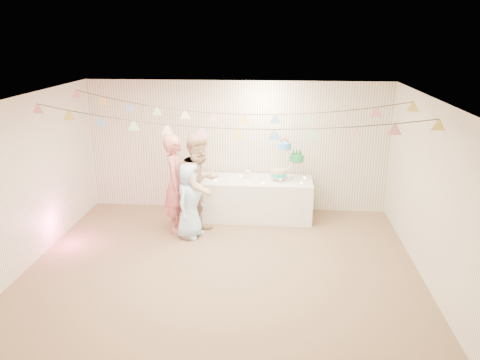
# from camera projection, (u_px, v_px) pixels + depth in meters

# --- Properties ---
(floor) EXTENTS (6.00, 6.00, 0.00)m
(floor) POSITION_uv_depth(u_px,v_px,m) (223.00, 265.00, 7.34)
(floor) COLOR brown
(floor) RESTS_ON ground
(ceiling) EXTENTS (6.00, 6.00, 0.00)m
(ceiling) POSITION_uv_depth(u_px,v_px,m) (221.00, 99.00, 6.54)
(ceiling) COLOR silver
(ceiling) RESTS_ON ground
(back_wall) EXTENTS (6.00, 6.00, 0.00)m
(back_wall) POSITION_uv_depth(u_px,v_px,m) (237.00, 147.00, 9.31)
(back_wall) COLOR white
(back_wall) RESTS_ON ground
(front_wall) EXTENTS (6.00, 6.00, 0.00)m
(front_wall) POSITION_uv_depth(u_px,v_px,m) (191.00, 267.00, 4.57)
(front_wall) COLOR white
(front_wall) RESTS_ON ground
(left_wall) EXTENTS (5.00, 5.00, 0.00)m
(left_wall) POSITION_uv_depth(u_px,v_px,m) (28.00, 181.00, 7.18)
(left_wall) COLOR white
(left_wall) RESTS_ON ground
(right_wall) EXTENTS (5.00, 5.00, 0.00)m
(right_wall) POSITION_uv_depth(u_px,v_px,m) (430.00, 192.00, 6.70)
(right_wall) COLOR white
(right_wall) RESTS_ON ground
(table) EXTENTS (2.08, 0.83, 0.78)m
(table) POSITION_uv_depth(u_px,v_px,m) (258.00, 199.00, 9.09)
(table) COLOR white
(table) RESTS_ON floor
(cake_stand) EXTENTS (0.68, 0.40, 0.76)m
(cake_stand) POSITION_uv_depth(u_px,v_px,m) (287.00, 162.00, 8.87)
(cake_stand) COLOR silver
(cake_stand) RESTS_ON table
(cake_bottom) EXTENTS (0.31, 0.31, 0.15)m
(cake_bottom) POSITION_uv_depth(u_px,v_px,m) (279.00, 177.00, 8.91)
(cake_bottom) COLOR #27B6A9
(cake_bottom) RESTS_ON cake_stand
(cake_middle) EXTENTS (0.27, 0.27, 0.22)m
(cake_middle) POSITION_uv_depth(u_px,v_px,m) (296.00, 162.00, 8.94)
(cake_middle) COLOR #1D8843
(cake_middle) RESTS_ON cake_stand
(cake_top_tier) EXTENTS (0.25, 0.25, 0.19)m
(cake_top_tier) POSITION_uv_depth(u_px,v_px,m) (284.00, 150.00, 8.77)
(cake_top_tier) COLOR #4B9EEE
(cake_top_tier) RESTS_ON cake_stand
(platter) EXTENTS (0.32, 0.32, 0.02)m
(platter) POSITION_uv_depth(u_px,v_px,m) (228.00, 181.00, 8.97)
(platter) COLOR white
(platter) RESTS_ON table
(posy) EXTENTS (0.15, 0.15, 0.17)m
(posy) POSITION_uv_depth(u_px,v_px,m) (248.00, 176.00, 9.01)
(posy) COLOR white
(posy) RESTS_ON table
(person_adult_a) EXTENTS (0.44, 0.66, 1.78)m
(person_adult_a) POSITION_uv_depth(u_px,v_px,m) (176.00, 183.00, 8.39)
(person_adult_a) COLOR #C46A66
(person_adult_a) RESTS_ON floor
(person_adult_b) EXTENTS (1.06, 1.13, 1.85)m
(person_adult_b) POSITION_uv_depth(u_px,v_px,m) (200.00, 184.00, 8.23)
(person_adult_b) COLOR tan
(person_adult_b) RESTS_ON floor
(person_child) EXTENTS (0.64, 0.77, 1.36)m
(person_child) POSITION_uv_depth(u_px,v_px,m) (190.00, 200.00, 8.15)
(person_child) COLOR #A6CDEB
(person_child) RESTS_ON floor
(bunting_back) EXTENTS (5.60, 1.10, 0.40)m
(bunting_back) POSITION_uv_depth(u_px,v_px,m) (229.00, 105.00, 7.66)
(bunting_back) COLOR pink
(bunting_back) RESTS_ON ceiling
(bunting_front) EXTENTS (5.60, 0.90, 0.36)m
(bunting_front) POSITION_uv_depth(u_px,v_px,m) (219.00, 121.00, 6.44)
(bunting_front) COLOR #72A5E5
(bunting_front) RESTS_ON ceiling
(tealight_0) EXTENTS (0.04, 0.04, 0.03)m
(tealight_0) POSITION_uv_depth(u_px,v_px,m) (215.00, 180.00, 8.89)
(tealight_0) COLOR #FFD88C
(tealight_0) RESTS_ON table
(tealight_1) EXTENTS (0.04, 0.04, 0.03)m
(tealight_1) POSITION_uv_depth(u_px,v_px,m) (240.00, 176.00, 9.16)
(tealight_1) COLOR #FFD88C
(tealight_1) RESTS_ON table
(tealight_2) EXTENTS (0.04, 0.04, 0.03)m
(tealight_2) POSITION_uv_depth(u_px,v_px,m) (263.00, 182.00, 8.75)
(tealight_2) COLOR #FFD88C
(tealight_2) RESTS_ON table
(tealight_3) EXTENTS (0.04, 0.04, 0.03)m
(tealight_3) POSITION_uv_depth(u_px,v_px,m) (276.00, 176.00, 9.15)
(tealight_3) COLOR #FFD88C
(tealight_3) RESTS_ON table
(tealight_4) EXTENTS (0.04, 0.04, 0.03)m
(tealight_4) POSITION_uv_depth(u_px,v_px,m) (301.00, 183.00, 8.73)
(tealight_4) COLOR #FFD88C
(tealight_4) RESTS_ON table
(tealight_5) EXTENTS (0.04, 0.04, 0.03)m
(tealight_5) POSITION_uv_depth(u_px,v_px,m) (305.00, 178.00, 9.03)
(tealight_5) COLOR #FFD88C
(tealight_5) RESTS_ON table
(tealight_6) EXTENTS (0.04, 0.04, 0.03)m
(tealight_6) POSITION_uv_depth(u_px,v_px,m) (280.00, 179.00, 8.94)
(tealight_6) COLOR #FFD88C
(tealight_6) RESTS_ON table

